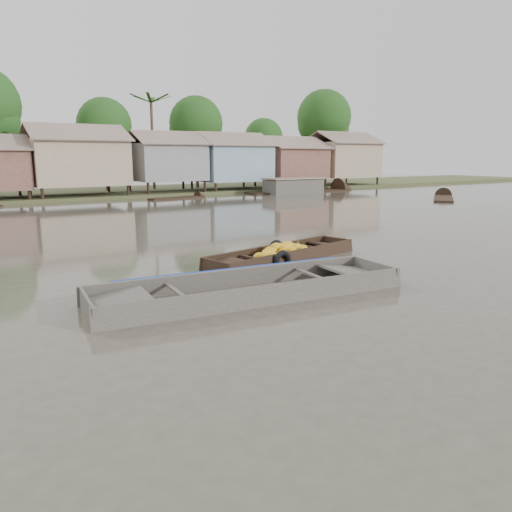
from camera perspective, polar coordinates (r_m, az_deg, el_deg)
ground at (r=11.45m, az=4.52°, el=-4.45°), size 120.00×120.00×0.00m
riverbank at (r=41.73m, az=-19.90°, el=10.67°), size 120.00×12.47×10.22m
banana_boat at (r=15.15m, az=2.95°, el=0.07°), size 5.67×2.41×0.75m
viewer_boat at (r=11.35m, az=-0.63°, el=-4.26°), size 7.41×2.68×0.58m
distant_boats at (r=38.99m, az=-1.85°, el=7.10°), size 48.63×15.73×1.38m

